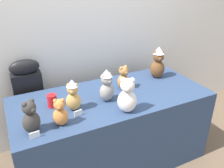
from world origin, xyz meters
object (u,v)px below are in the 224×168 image
object	(u,v)px
display_table	(112,129)
teddy_bear_ginger	(60,113)
teddy_bear_charcoal	(31,117)
teddy_bear_chestnut	(158,63)
instrument_case	(31,107)
teddy_bear_ash	(107,86)
teddy_bear_caramel	(123,78)
teddy_bear_honey	(73,95)
teddy_bear_snow	(127,96)
party_cup_red	(52,101)

from	to	relation	value
display_table	teddy_bear_ginger	size ratio (longest dim) A/B	8.21
teddy_bear_charcoal	teddy_bear_chestnut	distance (m)	1.41
teddy_bear_ginger	instrument_case	bearing A→B (deg)	118.12
teddy_bear_ash	teddy_bear_charcoal	xyz separation A→B (m)	(-0.66, -0.17, -0.03)
instrument_case	teddy_bear_ash	size ratio (longest dim) A/B	3.54
teddy_bear_caramel	teddy_bear_honey	bearing A→B (deg)	-177.19
teddy_bear_honey	teddy_bear_snow	distance (m)	0.44
teddy_bear_honey	teddy_bear_caramel	xyz separation A→B (m)	(0.55, 0.16, -0.02)
teddy_bear_ginger	teddy_bear_caramel	world-z (taller)	teddy_bear_caramel
teddy_bear_ash	party_cup_red	world-z (taller)	teddy_bear_ash
instrument_case	teddy_bear_charcoal	distance (m)	0.83
display_table	teddy_bear_ginger	distance (m)	0.76
teddy_bear_caramel	instrument_case	bearing A→B (deg)	138.61
teddy_bear_ginger	teddy_bear_ash	size ratio (longest dim) A/B	0.75
teddy_bear_honey	teddy_bear_chestnut	bearing A→B (deg)	36.30
teddy_bear_ash	teddy_bear_chestnut	size ratio (longest dim) A/B	0.87
display_table	teddy_bear_snow	xyz separation A→B (m)	(-0.01, -0.29, 0.52)
teddy_bear_chestnut	party_cup_red	bearing A→B (deg)	-157.11
instrument_case	teddy_bear_caramel	xyz separation A→B (m)	(0.83, -0.45, 0.34)
teddy_bear_caramel	teddy_bear_ginger	bearing A→B (deg)	-168.68
teddy_bear_chestnut	party_cup_red	world-z (taller)	teddy_bear_chestnut
instrument_case	teddy_bear_ginger	distance (m)	0.84
teddy_bear_charcoal	teddy_bear_snow	distance (m)	0.73
teddy_bear_honey	teddy_bear_ash	size ratio (longest dim) A/B	0.93
teddy_bear_ginger	teddy_bear_ash	distance (m)	0.50
instrument_case	teddy_bear_ginger	world-z (taller)	instrument_case
instrument_case	teddy_bear_caramel	size ratio (longest dim) A/B	4.43
teddy_bear_ginger	teddy_bear_caramel	bearing A→B (deg)	42.81
teddy_bear_chestnut	teddy_bear_ash	bearing A→B (deg)	-145.20
teddy_bear_ginger	teddy_bear_caramel	distance (m)	0.77
teddy_bear_snow	teddy_bear_honey	bearing A→B (deg)	-178.36
teddy_bear_honey	teddy_bear_ash	world-z (taller)	teddy_bear_ash
instrument_case	teddy_bear_charcoal	xyz separation A→B (m)	(-0.07, -0.75, 0.35)
teddy_bear_honey	teddy_bear_snow	size ratio (longest dim) A/B	0.90
instrument_case	teddy_bear_honey	world-z (taller)	instrument_case
teddy_bear_snow	teddy_bear_caramel	bearing A→B (deg)	96.94
teddy_bear_ginger	teddy_bear_snow	distance (m)	0.53
instrument_case	party_cup_red	size ratio (longest dim) A/B	9.52
instrument_case	teddy_bear_ash	xyz separation A→B (m)	(0.59, -0.58, 0.37)
teddy_bear_ginger	teddy_bear_snow	world-z (taller)	teddy_bear_snow
teddy_bear_snow	teddy_bear_chestnut	bearing A→B (deg)	67.33
display_table	instrument_case	bearing A→B (deg)	141.64
party_cup_red	teddy_bear_caramel	bearing A→B (deg)	2.44
instrument_case	teddy_bear_chestnut	xyz separation A→B (m)	(1.28, -0.37, 0.40)
display_table	teddy_bear_chestnut	bearing A→B (deg)	14.48
teddy_bear_charcoal	teddy_bear_snow	size ratio (longest dim) A/B	0.84
display_table	teddy_bear_snow	size ratio (longest dim) A/B	5.98
display_table	instrument_case	distance (m)	0.87
teddy_bear_ginger	teddy_bear_honey	distance (m)	0.22
teddy_bear_snow	party_cup_red	world-z (taller)	teddy_bear_snow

